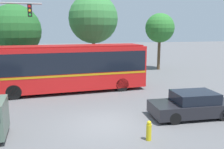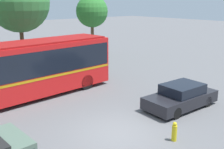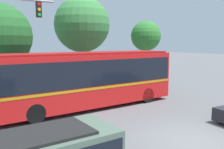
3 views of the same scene
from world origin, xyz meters
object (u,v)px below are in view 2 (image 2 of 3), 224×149
at_px(sedan_foreground, 181,97).
at_px(fire_hydrant, 174,132).
at_px(street_tree_right, 92,12).
at_px(city_bus, 19,68).
at_px(street_tree_centre, 19,2).

bearing_deg(sedan_foreground, fire_hydrant, 34.89).
bearing_deg(fire_hydrant, sedan_foreground, 31.80).
xyz_separation_m(street_tree_right, fire_hydrant, (-8.12, -16.73, -4.28)).
distance_m(city_bus, street_tree_centre, 9.41).
distance_m(street_tree_right, fire_hydrant, 19.08).
distance_m(city_bus, fire_hydrant, 9.62).
bearing_deg(street_tree_right, street_tree_centre, 178.37).
xyz_separation_m(street_tree_centre, fire_hydrant, (-0.60, -16.95, -5.25)).
xyz_separation_m(city_bus, fire_hydrant, (2.91, -9.04, -1.53)).
bearing_deg(street_tree_right, city_bus, -145.13).
relative_size(sedan_foreground, street_tree_centre, 0.54).
distance_m(sedan_foreground, street_tree_centre, 15.95).
height_order(sedan_foreground, street_tree_centre, street_tree_centre).
relative_size(sedan_foreground, fire_hydrant, 5.19).
xyz_separation_m(sedan_foreground, street_tree_centre, (-2.71, 14.89, 5.03)).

